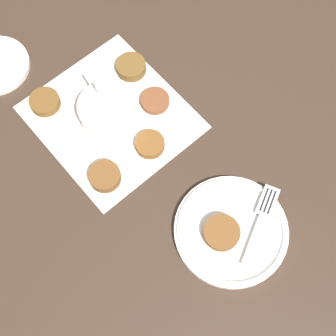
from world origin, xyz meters
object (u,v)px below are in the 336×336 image
sauce_bowl (107,112)px  fritter_on_plate (222,233)px  fork (262,216)px  serving_plate (231,230)px

sauce_bowl → fritter_on_plate: sauce_bowl is taller
fritter_on_plate → fork: size_ratio=0.47×
fork → sauce_bowl: bearing=22.9°
sauce_bowl → fork: size_ratio=0.86×
serving_plate → sauce_bowl: bearing=13.9°
fritter_on_plate → fork: 0.08m
sauce_bowl → fritter_on_plate: bearing=-169.6°
sauce_bowl → fork: sauce_bowl is taller
fork → serving_plate: bearing=81.3°
sauce_bowl → fork: (-0.32, -0.14, -0.01)m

